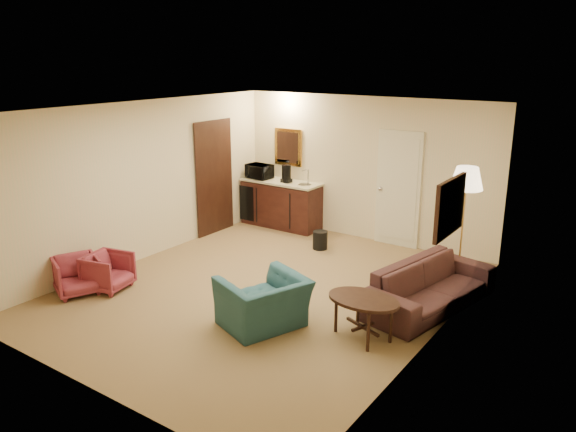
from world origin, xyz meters
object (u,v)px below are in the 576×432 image
at_px(microwave, 259,170).
at_px(floor_lamp, 462,226).
at_px(rose_chair_near, 108,270).
at_px(rose_chair_far, 77,273).
at_px(coffee_maker, 286,174).
at_px(coffee_table, 363,318).
at_px(wetbar_cabinet, 281,204).
at_px(teal_armchair, 263,294).
at_px(sofa, 431,279).
at_px(waste_bin, 320,240).

bearing_deg(microwave, floor_lamp, -5.44).
height_order(rose_chair_near, rose_chair_far, rose_chair_far).
bearing_deg(microwave, coffee_maker, 6.12).
height_order(coffee_table, coffee_maker, coffee_maker).
relative_size(wetbar_cabinet, coffee_maker, 4.91).
height_order(coffee_table, microwave, microwave).
xyz_separation_m(teal_armchair, microwave, (-2.80, 3.58, 0.66)).
bearing_deg(wetbar_cabinet, rose_chair_far, -96.60).
height_order(teal_armchair, rose_chair_near, teal_armchair).
xyz_separation_m(teal_armchair, coffee_maker, (-2.14, 3.59, 0.65)).
relative_size(wetbar_cabinet, teal_armchair, 1.65).
distance_m(wetbar_cabinet, teal_armchair, 4.29).
relative_size(coffee_table, coffee_maker, 2.68).
height_order(coffee_table, floor_lamp, floor_lamp).
xyz_separation_m(rose_chair_far, microwave, (0.00, 4.28, 0.79)).
height_order(teal_armchair, floor_lamp, floor_lamp).
bearing_deg(rose_chair_near, sofa, -75.07).
xyz_separation_m(wetbar_cabinet, sofa, (3.80, -1.88, -0.05)).
height_order(rose_chair_near, floor_lamp, floor_lamp).
xyz_separation_m(wetbar_cabinet, rose_chair_near, (-0.26, -3.97, -0.16)).
distance_m(waste_bin, microwave, 2.18).
height_order(waste_bin, coffee_maker, coffee_maker).
height_order(sofa, rose_chair_near, sofa).
bearing_deg(rose_chair_near, wetbar_cabinet, -16.02).
distance_m(teal_armchair, microwave, 4.59).
distance_m(sofa, floor_lamp, 1.13).
height_order(teal_armchair, microwave, microwave).
height_order(wetbar_cabinet, microwave, microwave).
xyz_separation_m(rose_chair_near, floor_lamp, (4.11, 3.11, 0.59)).
relative_size(rose_chair_far, coffee_table, 0.68).
bearing_deg(coffee_maker, teal_armchair, -48.50).
height_order(wetbar_cabinet, coffee_maker, coffee_maker).
xyz_separation_m(wetbar_cabinet, teal_armchair, (2.30, -3.62, -0.03)).
xyz_separation_m(teal_armchair, waste_bin, (-0.95, 2.90, -0.27)).
distance_m(sofa, waste_bin, 2.72).
height_order(wetbar_cabinet, floor_lamp, floor_lamp).
distance_m(teal_armchair, coffee_table, 1.25).
bearing_deg(sofa, floor_lamp, 8.97).
relative_size(wetbar_cabinet, waste_bin, 5.10).
xyz_separation_m(sofa, microwave, (-4.30, 1.84, 0.68)).
relative_size(sofa, rose_chair_far, 3.46).
height_order(rose_chair_far, floor_lamp, floor_lamp).
xyz_separation_m(wetbar_cabinet, waste_bin, (1.35, -0.72, -0.30)).
bearing_deg(coffee_table, floor_lamp, 80.11).
bearing_deg(teal_armchair, rose_chair_far, -55.26).
bearing_deg(waste_bin, rose_chair_far, -117.20).
bearing_deg(rose_chair_near, floor_lamp, -65.16).
bearing_deg(rose_chair_near, microwave, -8.78).
height_order(floor_lamp, waste_bin, floor_lamp).
bearing_deg(teal_armchair, coffee_table, 132.46).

